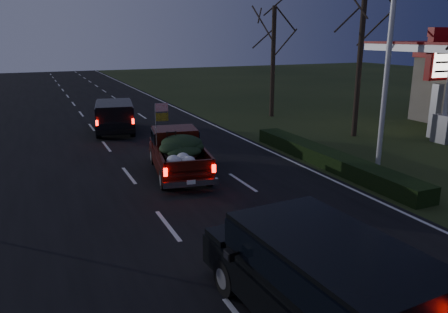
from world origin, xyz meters
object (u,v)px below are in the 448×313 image
object	(u,v)px
gas_price_pylon	(441,65)
lead_suv	(114,114)
light_pole	(391,27)
rear_suv	(326,276)
pickup_truck	(178,150)

from	to	relation	value
gas_price_pylon	lead_suv	world-z (taller)	gas_price_pylon
light_pole	rear_suv	world-z (taller)	light_pole
rear_suv	lead_suv	bearing A→B (deg)	87.26
light_pole	lead_suv	xyz separation A→B (m)	(-8.46, 11.18, -4.46)
gas_price_pylon	lead_suv	xyz separation A→B (m)	(-14.96, 8.18, -2.74)
gas_price_pylon	pickup_truck	xyz separation A→B (m)	(-14.15, -0.46, -2.85)
light_pole	rear_suv	bearing A→B (deg)	-137.84
light_pole	lead_suv	distance (m)	14.71
gas_price_pylon	rear_suv	size ratio (longest dim) A/B	1.05
lead_suv	gas_price_pylon	bearing A→B (deg)	-18.89
pickup_truck	rear_suv	world-z (taller)	pickup_truck
light_pole	gas_price_pylon	distance (m)	7.36
lead_suv	rear_suv	size ratio (longest dim) A/B	0.94
light_pole	pickup_truck	xyz separation A→B (m)	(-7.65, 2.53, -4.56)
light_pole	pickup_truck	world-z (taller)	light_pole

